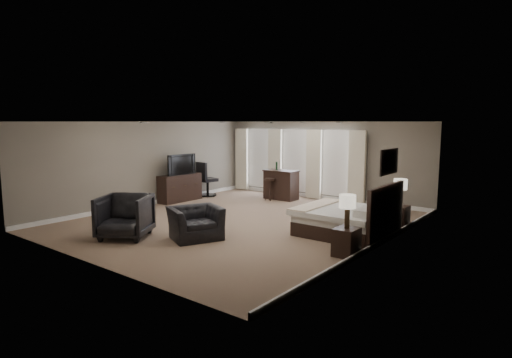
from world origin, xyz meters
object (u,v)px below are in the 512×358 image
Objects in this scene: nightstand_far at (399,216)px; bar_counter at (281,185)px; nightstand_near at (346,242)px; dresser at (180,188)px; desk_chair at (208,179)px; lamp_near at (347,212)px; armchair_far at (125,214)px; bed at (340,207)px; bar_stool_right at (270,189)px; tv at (180,172)px; bar_stool_left at (271,185)px; lamp_far at (400,192)px; armchair_near at (195,217)px.

bar_counter reaches higher than nightstand_far.
dresser is (-6.92, 1.93, 0.17)m from nightstand_near.
desk_chair is at bearing 155.14° from nightstand_near.
lamp_near reaches higher than nightstand_far.
armchair_far reaches higher than bar_counter.
dresser is 1.26× the size of desk_chair.
bed reaches higher than nightstand_far.
bed is 1.28× the size of dresser.
bar_counter is (-4.50, 4.26, -0.38)m from lamp_near.
bed is at bearing -32.57° from bar_stool_right.
desk_chair reaches higher than nightstand_near.
desk_chair is (0.03, 1.26, -0.35)m from tv.
nightstand_far is 5.37m from bar_stool_left.
lamp_far is at bearing 7.97° from dresser.
bar_stool_left is 1.06× the size of bar_stool_right.
lamp_far reaches higher than bar_stool_left.
bed is 1.74m from nightstand_near.
nightstand_near is 6.84m from bar_stool_left.
bar_counter reaches higher than dresser.
lamp_far is 5.39m from bar_stool_left.
dresser is 1.27m from desk_chair.
bar_stool_left is at bearing 43.94° from armchair_near.
bar_stool_right is (-0.17, -0.40, -0.13)m from bar_counter.
desk_chair is at bearing 163.81° from bed.
lamp_near is at bearing -90.00° from lamp_far.
bar_stool_right is 2.33m from desk_chair.
bar_stool_right is at bearing 140.39° from nightstand_near.
desk_chair is at bearing -1.36° from tv.
lamp_far is 0.61× the size of armchair_near.
armchair_far reaches higher than dresser.
desk_chair is (-2.22, -0.67, 0.24)m from bar_stool_right.
dresser is at bearing -172.03° from nightstand_far.
armchair_near is (-2.33, -2.39, -0.14)m from bed.
bar_counter is at bearing 136.55° from nightstand_near.
tv is at bearing -139.29° from bar_stool_right.
armchair_far reaches higher than armchair_near.
tv reaches higher than armchair_near.
nightstand_near is at bearing -90.00° from nightstand_far.
lamp_far is at bearing 90.00° from lamp_near.
bed is at bearing 171.72° from desk_chair.
armchair_far is at bearing -157.35° from nightstand_near.
bar_stool_right is (-1.46, 4.81, -0.11)m from armchair_near.
bar_stool_right is at bearing 41.78° from armchair_near.
bar_counter is (-4.50, 1.36, -0.37)m from lamp_far.
bed is at bearing 121.54° from nightstand_near.
bed is 2.97× the size of lamp_near.
bar_stool_left is at bearing 138.31° from lamp_near.
bar_stool_left is (-1.89, 5.49, -0.09)m from armchair_near.
bed is 1.72× the size of bar_counter.
nightstand_near is at bearing -41.69° from bar_stool_left.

